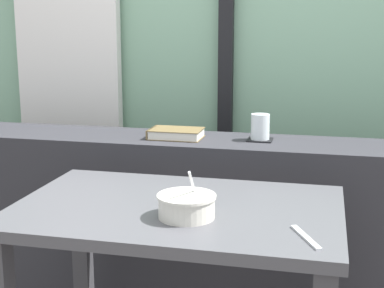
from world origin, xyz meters
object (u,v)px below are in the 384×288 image
closed_book (176,133)px  fork_utensil (306,237)px  coaster_square (260,140)px  soup_bowl (187,206)px  juice_glass (260,128)px  breakfast_table (178,243)px

closed_book → fork_utensil: size_ratio=1.29×
coaster_square → soup_bowl: (-0.12, -0.76, -0.05)m
juice_glass → breakfast_table: bearing=-105.0°
breakfast_table → closed_book: closed_book is taller
juice_glass → soup_bowl: juice_glass is taller
breakfast_table → fork_utensil: 0.46m
closed_book → fork_utensil: 1.00m
breakfast_table → coaster_square: (0.18, 0.66, 0.21)m
soup_bowl → fork_utensil: bearing=-14.2°
juice_glass → coaster_square: bearing=0.0°
closed_book → soup_bowl: soup_bowl is taller
coaster_square → soup_bowl: size_ratio=0.58×
soup_bowl → fork_utensil: soup_bowl is taller
soup_bowl → breakfast_table: bearing=118.2°
juice_glass → closed_book: size_ratio=0.47×
juice_glass → fork_utensil: juice_glass is taller
closed_book → breakfast_table: bearing=-74.8°
breakfast_table → coaster_square: size_ratio=10.03×
breakfast_table → juice_glass: (0.18, 0.66, 0.26)m
juice_glass → soup_bowl: (-0.12, -0.76, -0.10)m
coaster_square → fork_utensil: bearing=-75.5°
juice_glass → closed_book: juice_glass is taller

